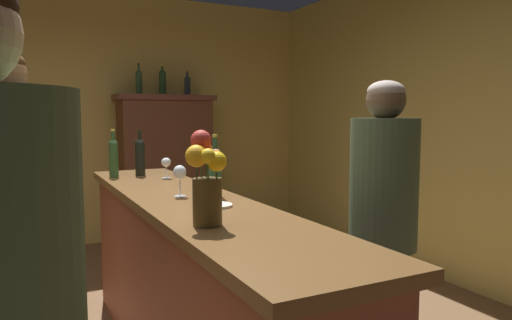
% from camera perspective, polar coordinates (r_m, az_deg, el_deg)
% --- Properties ---
extents(wall_back, '(5.73, 0.12, 2.83)m').
position_cam_1_polar(wall_back, '(5.62, -21.79, 4.61)').
color(wall_back, tan).
rests_on(wall_back, ground).
extents(wall_right, '(0.12, 6.16, 2.83)m').
position_cam_1_polar(wall_right, '(4.20, 26.49, 4.30)').
color(wall_right, tan).
rests_on(wall_right, ground).
extents(bar_counter, '(0.56, 2.89, 1.02)m').
position_cam_1_polar(bar_counter, '(2.67, -8.10, -15.27)').
color(bar_counter, brown).
rests_on(bar_counter, ground).
extents(display_cabinet, '(1.09, 0.48, 1.68)m').
position_cam_1_polar(display_cabinet, '(5.51, -10.86, -0.71)').
color(display_cabinet, '#57311F').
rests_on(display_cabinet, ground).
extents(wine_bottle_rose, '(0.06, 0.06, 0.34)m').
position_cam_1_polar(wine_bottle_rose, '(3.49, -16.84, 0.47)').
color(wine_bottle_rose, '#2E5126').
rests_on(wine_bottle_rose, bar_counter).
extents(wine_bottle_malbec, '(0.07, 0.07, 0.33)m').
position_cam_1_polar(wine_bottle_malbec, '(3.52, -13.85, 0.57)').
color(wine_bottle_malbec, black).
rests_on(wine_bottle_malbec, bar_counter).
extents(wine_bottle_merlot, '(0.07, 0.07, 0.34)m').
position_cam_1_polar(wine_bottle_merlot, '(2.54, -4.96, -1.13)').
color(wine_bottle_merlot, '#2B5232').
rests_on(wine_bottle_merlot, bar_counter).
extents(wine_glass_front, '(0.07, 0.07, 0.14)m').
position_cam_1_polar(wine_glass_front, '(3.34, -10.81, -0.38)').
color(wine_glass_front, white).
rests_on(wine_glass_front, bar_counter).
extents(wine_glass_mid, '(0.07, 0.07, 0.17)m').
position_cam_1_polar(wine_glass_mid, '(2.57, -9.21, -1.63)').
color(wine_glass_mid, white).
rests_on(wine_glass_mid, bar_counter).
extents(flower_arrangement, '(0.15, 0.15, 0.38)m').
position_cam_1_polar(flower_arrangement, '(1.87, -6.05, -2.35)').
color(flower_arrangement, '#4A391B').
rests_on(flower_arrangement, bar_counter).
extents(cheese_plate, '(0.17, 0.17, 0.01)m').
position_cam_1_polar(cheese_plate, '(2.28, -4.95, -5.48)').
color(cheese_plate, white).
rests_on(cheese_plate, bar_counter).
extents(display_bottle_left, '(0.07, 0.07, 0.34)m').
position_cam_1_polar(display_bottle_left, '(5.42, -13.99, 9.23)').
color(display_bottle_left, '#29452C').
rests_on(display_bottle_left, display_cabinet).
extents(display_bottle_midleft, '(0.08, 0.08, 0.34)m').
position_cam_1_polar(display_bottle_midleft, '(5.49, -11.24, 9.33)').
color(display_bottle_midleft, '#1F3C1F').
rests_on(display_bottle_midleft, display_cabinet).
extents(display_bottle_center, '(0.07, 0.07, 0.28)m').
position_cam_1_polar(display_bottle_center, '(5.57, -8.30, 9.01)').
color(display_bottle_center, '#1E2935').
rests_on(display_bottle_center, display_cabinet).
extents(patron_near_entrance, '(0.33, 0.33, 1.59)m').
position_cam_1_polar(patron_near_entrance, '(2.64, -26.96, -7.87)').
color(patron_near_entrance, '#A9B097').
rests_on(patron_near_entrance, ground).
extents(patron_tall, '(0.35, 0.35, 1.70)m').
position_cam_1_polar(patron_tall, '(2.08, -27.60, -9.71)').
color(patron_tall, gray).
rests_on(patron_tall, ground).
extents(bartender, '(0.32, 0.32, 1.62)m').
position_cam_1_polar(bartender, '(2.35, 15.04, -8.53)').
color(bartender, '#9E8B8E').
rests_on(bartender, ground).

